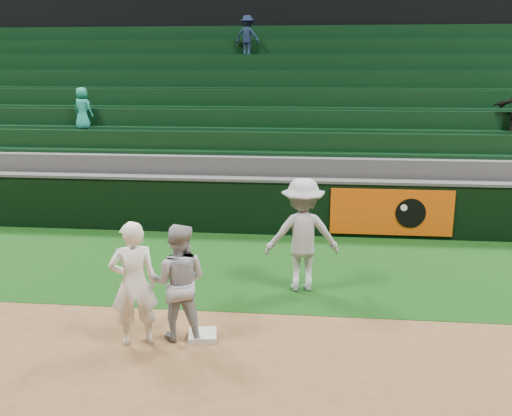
{
  "coord_description": "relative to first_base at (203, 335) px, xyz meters",
  "views": [
    {
      "loc": [
        1.35,
        -7.06,
        3.65
      ],
      "look_at": [
        0.36,
        2.3,
        1.3
      ],
      "focal_mm": 40.0,
      "sensor_mm": 36.0,
      "label": 1
    }
  ],
  "objects": [
    {
      "name": "ground",
      "position": [
        0.13,
        -0.01,
        -0.04
      ],
      "size": [
        70.0,
        70.0,
        0.0
      ],
      "primitive_type": "plane",
      "color": "brown",
      "rests_on": "ground"
    },
    {
      "name": "foul_grass",
      "position": [
        0.13,
        2.99,
        -0.04
      ],
      "size": [
        36.0,
        4.2,
        0.01
      ],
      "primitive_type": "cube",
      "color": "black",
      "rests_on": "ground"
    },
    {
      "name": "upper_deck",
      "position": [
        0.13,
        17.44,
        5.96
      ],
      "size": [
        40.0,
        12.0,
        12.0
      ],
      "primitive_type": "cube",
      "color": "black",
      "rests_on": "ground"
    },
    {
      "name": "first_base",
      "position": [
        0.0,
        0.0,
        0.0
      ],
      "size": [
        0.44,
        0.44,
        0.09
      ],
      "primitive_type": "cube",
      "rotation": [
        0.0,
        0.0,
        0.17
      ],
      "color": "silver",
      "rests_on": "ground"
    },
    {
      "name": "first_baseman",
      "position": [
        -0.86,
        -0.22,
        0.81
      ],
      "size": [
        0.73,
        0.61,
        1.71
      ],
      "primitive_type": "imported",
      "rotation": [
        0.0,
        0.0,
        3.5
      ],
      "color": "white",
      "rests_on": "ground"
    },
    {
      "name": "baserunner",
      "position": [
        -0.31,
        0.0,
        0.77
      ],
      "size": [
        0.79,
        0.62,
        1.63
      ],
      "primitive_type": "imported",
      "rotation": [
        0.0,
        0.0,
        3.14
      ],
      "color": "#9C9FA6",
      "rests_on": "ground"
    },
    {
      "name": "base_coach",
      "position": [
        1.3,
        1.94,
        0.91
      ],
      "size": [
        1.31,
        0.88,
        1.89
      ],
      "primitive_type": "imported",
      "rotation": [
        0.0,
        0.0,
        3.29
      ],
      "color": "#A3A6B1",
      "rests_on": "foul_grass"
    },
    {
      "name": "field_wall",
      "position": [
        0.16,
        5.18,
        0.59
      ],
      "size": [
        36.0,
        0.45,
        1.25
      ],
      "color": "black",
      "rests_on": "ground"
    },
    {
      "name": "stadium_seating",
      "position": [
        0.13,
        8.96,
        1.66
      ],
      "size": [
        36.0,
        5.95,
        5.07
      ],
      "color": "#3A3A3D",
      "rests_on": "ground"
    }
  ]
}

